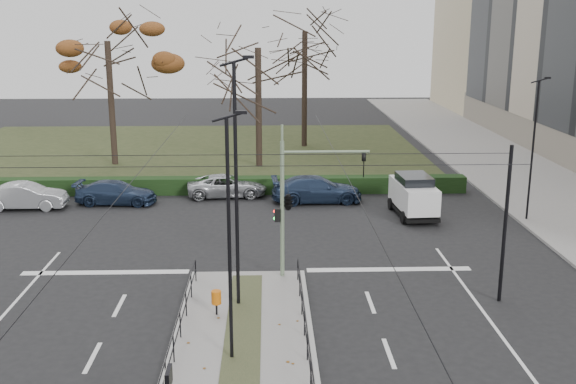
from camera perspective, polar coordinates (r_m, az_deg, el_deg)
name	(u,v)px	position (r m, az deg, el deg)	size (l,w,h in m)	color
ground	(244,328)	(23.81, -3.76, -11.38)	(140.00, 140.00, 0.00)	black
median_island	(241,361)	(21.55, -3.99, -14.10)	(4.40, 15.00, 0.14)	slate
sidewalk_east	(523,177)	(47.79, 19.29, 1.19)	(8.00, 90.00, 0.14)	slate
park	(182,151)	(54.84, -8.94, 3.43)	(38.00, 26.00, 0.10)	#262E17
hedge	(155,186)	(41.79, -11.17, 0.52)	(38.00, 1.00, 1.00)	black
median_railing	(240,336)	(21.05, -4.05, -12.07)	(4.14, 13.24, 0.92)	black
catenary	(244,219)	(24.08, -3.77, -2.33)	(20.00, 34.00, 6.00)	black
traffic_light	(290,199)	(26.85, 0.20, -0.59)	(3.80, 2.15, 5.59)	slate
litter_bin	(216,298)	(24.26, -6.09, -8.89)	(0.35, 0.35, 0.90)	black
streetlamp_median_near	(230,238)	(20.11, -4.95, -3.88)	(0.64, 0.13, 7.70)	black
streetlamp_median_far	(237,183)	(23.85, -4.36, 0.75)	(0.75, 0.15, 9.03)	black
streetlamp_sidewalk	(533,149)	(36.86, 20.04, 3.48)	(0.62, 0.13, 7.40)	black
parked_car_second	(26,196)	(40.46, -21.31, -0.33)	(1.55, 4.45, 1.47)	#A1A3A8
parked_car_third	(116,193)	(39.98, -14.35, -0.05)	(1.87, 4.61, 1.34)	#1E2D48
parked_car_fourth	(227,186)	(40.53, -5.18, 0.53)	(2.18, 4.74, 1.32)	#A1A3A8
white_van	(413,195)	(36.84, 10.57, -0.22)	(2.17, 4.30, 2.28)	silver
rust_tree	(107,41)	(49.79, -15.05, 12.23)	(7.97, 7.97, 11.53)	black
bare_tree_center	(305,40)	(55.38, 1.43, 12.75)	(6.58, 6.58, 12.38)	black
bare_tree_near	(258,57)	(47.58, -2.55, 11.38)	(7.98, 7.98, 11.08)	black
parked_car_fifth	(317,189)	(39.15, 2.44, 0.23)	(2.13, 5.24, 1.52)	#1E2D48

